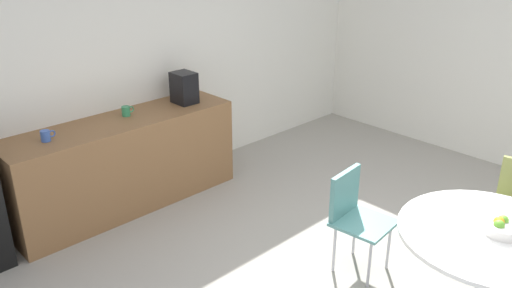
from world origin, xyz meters
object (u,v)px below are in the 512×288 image
object	(u,v)px
mug_green	(185,98)
coffee_maker	(184,88)
round_table	(489,248)
mug_red	(126,111)
chair_teal	(354,210)
mug_white	(46,136)
fruit_bowl	(503,227)

from	to	relation	value
mug_green	coffee_maker	distance (m)	0.11
round_table	mug_red	xyz separation A→B (m)	(-0.78, 3.24, 0.34)
chair_teal	coffee_maker	distance (m)	2.22
mug_white	fruit_bowl	bearing A→B (deg)	-62.61
fruit_bowl	mug_green	size ratio (longest dim) A/B	2.02
round_table	mug_green	size ratio (longest dim) A/B	9.40
round_table	mug_red	world-z (taller)	mug_red
coffee_maker	chair_teal	bearing A→B (deg)	-89.23
fruit_bowl	mug_white	xyz separation A→B (m)	(-1.65, 3.19, 0.18)
chair_teal	mug_white	xyz separation A→B (m)	(-1.50, 2.13, 0.43)
chair_teal	coffee_maker	bearing A→B (deg)	90.77
mug_green	coffee_maker	size ratio (longest dim) A/B	0.40
round_table	coffee_maker	size ratio (longest dim) A/B	3.79
mug_green	mug_red	size ratio (longest dim) A/B	1.00
chair_teal	mug_green	world-z (taller)	mug_green
round_table	fruit_bowl	bearing A→B (deg)	-38.96
mug_green	mug_red	distance (m)	0.64
mug_green	coffee_maker	xyz separation A→B (m)	(0.00, 0.01, 0.11)
mug_green	chair_teal	bearing A→B (deg)	-89.14
coffee_maker	round_table	bearing A→B (deg)	-87.56
fruit_bowl	round_table	bearing A→B (deg)	141.04
mug_white	round_table	bearing A→B (deg)	-63.04
coffee_maker	mug_green	bearing A→B (deg)	-117.65
chair_teal	mug_green	xyz separation A→B (m)	(-0.03, 2.14, 0.43)
chair_teal	mug_white	size ratio (longest dim) A/B	6.43
fruit_bowl	coffee_maker	world-z (taller)	coffee_maker
round_table	chair_teal	world-z (taller)	chair_teal
round_table	coffee_maker	bearing A→B (deg)	92.44
chair_teal	fruit_bowl	xyz separation A→B (m)	(0.16, -1.06, 0.25)
chair_teal	mug_green	size ratio (longest dim) A/B	6.43
mug_red	coffee_maker	world-z (taller)	coffee_maker
mug_white	coffee_maker	world-z (taller)	coffee_maker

